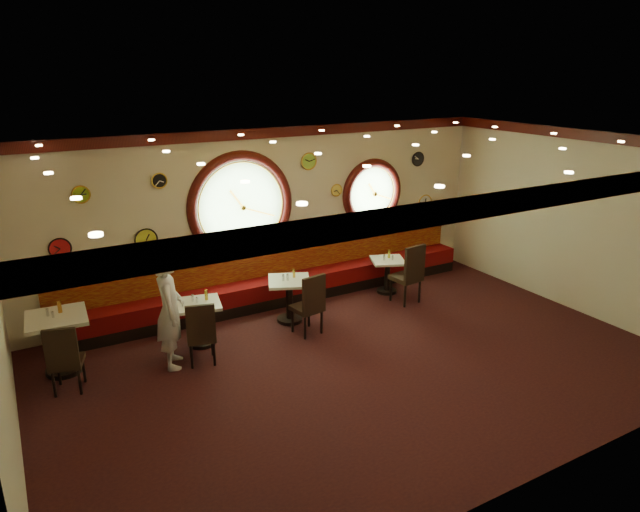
{
  "coord_description": "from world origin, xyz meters",
  "views": [
    {
      "loc": [
        -4.23,
        -6.25,
        4.19
      ],
      "look_at": [
        -0.23,
        0.8,
        1.5
      ],
      "focal_mm": 32.0,
      "sensor_mm": 36.0,
      "label": 1
    }
  ],
  "objects_px": {
    "condiment_a_pepper": "(53,315)",
    "condiment_d_bottle": "(389,254)",
    "table_b": "(200,318)",
    "chair_b": "(201,330)",
    "condiment_d_salt": "(384,258)",
    "waiter": "(170,311)",
    "condiment_c_bottle": "(294,273)",
    "table_a": "(59,337)",
    "condiment_d_pepper": "(393,258)",
    "condiment_a_bottle": "(60,307)",
    "chair_a": "(64,355)",
    "condiment_c_salt": "(283,278)",
    "condiment_c_pepper": "(288,277)",
    "condiment_b_salt": "(193,298)",
    "table_c": "(289,295)",
    "condiment_b_bottle": "(206,295)",
    "chair_d": "(410,270)",
    "chair_c": "(310,301)",
    "table_d": "(387,272)",
    "condiment_a_salt": "(47,312)",
    "condiment_b_pepper": "(197,300)"
  },
  "relations": [
    {
      "from": "chair_c",
      "to": "condiment_d_bottle",
      "type": "xyz_separation_m",
      "value": [
        2.27,
        0.97,
        0.16
      ]
    },
    {
      "from": "chair_a",
      "to": "condiment_d_pepper",
      "type": "height_order",
      "value": "chair_a"
    },
    {
      "from": "table_a",
      "to": "condiment_d_salt",
      "type": "bearing_deg",
      "value": 2.06
    },
    {
      "from": "table_c",
      "to": "table_d",
      "type": "distance_m",
      "value": 2.27
    },
    {
      "from": "table_d",
      "to": "condiment_c_pepper",
      "type": "height_order",
      "value": "condiment_c_pepper"
    },
    {
      "from": "table_a",
      "to": "waiter",
      "type": "bearing_deg",
      "value": -21.37
    },
    {
      "from": "condiment_d_bottle",
      "to": "waiter",
      "type": "height_order",
      "value": "waiter"
    },
    {
      "from": "condiment_d_salt",
      "to": "condiment_d_bottle",
      "type": "distance_m",
      "value": 0.18
    },
    {
      "from": "condiment_b_salt",
      "to": "condiment_d_salt",
      "type": "bearing_deg",
      "value": 3.8
    },
    {
      "from": "table_d",
      "to": "condiment_a_salt",
      "type": "distance_m",
      "value": 5.99
    },
    {
      "from": "chair_d",
      "to": "condiment_b_salt",
      "type": "xyz_separation_m",
      "value": [
        -3.96,
        0.39,
        0.12
      ]
    },
    {
      "from": "table_d",
      "to": "condiment_b_bottle",
      "type": "height_order",
      "value": "condiment_b_bottle"
    },
    {
      "from": "table_b",
      "to": "chair_b",
      "type": "distance_m",
      "value": 0.67
    },
    {
      "from": "table_b",
      "to": "chair_a",
      "type": "bearing_deg",
      "value": -166.33
    },
    {
      "from": "chair_c",
      "to": "condiment_c_salt",
      "type": "xyz_separation_m",
      "value": [
        -0.17,
        0.64,
        0.22
      ]
    },
    {
      "from": "condiment_a_pepper",
      "to": "condiment_d_pepper",
      "type": "height_order",
      "value": "condiment_a_pepper"
    },
    {
      "from": "table_a",
      "to": "condiment_d_pepper",
      "type": "bearing_deg",
      "value": 1.4
    },
    {
      "from": "condiment_b_salt",
      "to": "condiment_b_pepper",
      "type": "relative_size",
      "value": 1.27
    },
    {
      "from": "condiment_d_bottle",
      "to": "condiment_a_salt",
      "type": "bearing_deg",
      "value": -177.87
    },
    {
      "from": "condiment_c_pepper",
      "to": "condiment_b_salt",
      "type": "bearing_deg",
      "value": 179.38
    },
    {
      "from": "chair_a",
      "to": "condiment_c_salt",
      "type": "distance_m",
      "value": 3.58
    },
    {
      "from": "chair_b",
      "to": "condiment_d_salt",
      "type": "distance_m",
      "value": 4.09
    },
    {
      "from": "condiment_b_salt",
      "to": "condiment_a_bottle",
      "type": "relative_size",
      "value": 0.62
    },
    {
      "from": "condiment_d_salt",
      "to": "condiment_a_bottle",
      "type": "xyz_separation_m",
      "value": [
        -5.72,
        -0.1,
        0.24
      ]
    },
    {
      "from": "chair_b",
      "to": "waiter",
      "type": "relative_size",
      "value": 0.35
    },
    {
      "from": "waiter",
      "to": "table_b",
      "type": "bearing_deg",
      "value": -36.33
    },
    {
      "from": "chair_b",
      "to": "condiment_d_pepper",
      "type": "xyz_separation_m",
      "value": [
        4.12,
        0.93,
        0.16
      ]
    },
    {
      "from": "condiment_b_pepper",
      "to": "condiment_d_bottle",
      "type": "height_order",
      "value": "condiment_d_bottle"
    },
    {
      "from": "table_a",
      "to": "condiment_a_salt",
      "type": "distance_m",
      "value": 0.4
    },
    {
      "from": "chair_b",
      "to": "chair_d",
      "type": "distance_m",
      "value": 4.1
    },
    {
      "from": "table_c",
      "to": "chair_a",
      "type": "bearing_deg",
      "value": -170.8
    },
    {
      "from": "table_d",
      "to": "chair_d",
      "type": "bearing_deg",
      "value": -87.25
    },
    {
      "from": "chair_a",
      "to": "condiment_d_salt",
      "type": "xyz_separation_m",
      "value": [
        5.79,
        0.84,
        0.16
      ]
    },
    {
      "from": "table_c",
      "to": "condiment_b_bottle",
      "type": "xyz_separation_m",
      "value": [
        -1.47,
        -0.04,
        0.32
      ]
    },
    {
      "from": "condiment_a_bottle",
      "to": "condiment_a_salt",
      "type": "bearing_deg",
      "value": -163.74
    },
    {
      "from": "table_d",
      "to": "condiment_a_pepper",
      "type": "relative_size",
      "value": 9.13
    },
    {
      "from": "chair_b",
      "to": "waiter",
      "type": "distance_m",
      "value": 0.52
    },
    {
      "from": "condiment_d_salt",
      "to": "condiment_a_pepper",
      "type": "relative_size",
      "value": 1.19
    },
    {
      "from": "condiment_a_pepper",
      "to": "condiment_a_bottle",
      "type": "height_order",
      "value": "condiment_a_bottle"
    },
    {
      "from": "table_b",
      "to": "condiment_d_salt",
      "type": "height_order",
      "value": "condiment_d_salt"
    },
    {
      "from": "condiment_c_bottle",
      "to": "waiter",
      "type": "height_order",
      "value": "waiter"
    },
    {
      "from": "table_d",
      "to": "chair_c",
      "type": "height_order",
      "value": "chair_c"
    },
    {
      "from": "condiment_b_salt",
      "to": "condiment_d_salt",
      "type": "distance_m",
      "value": 3.85
    },
    {
      "from": "chair_b",
      "to": "condiment_c_bottle",
      "type": "relative_size",
      "value": 4.07
    },
    {
      "from": "condiment_c_salt",
      "to": "condiment_d_salt",
      "type": "relative_size",
      "value": 1.07
    },
    {
      "from": "condiment_a_pepper",
      "to": "condiment_d_bottle",
      "type": "bearing_deg",
      "value": 3.02
    },
    {
      "from": "condiment_c_salt",
      "to": "condiment_a_bottle",
      "type": "bearing_deg",
      "value": 177.47
    },
    {
      "from": "table_d",
      "to": "condiment_c_pepper",
      "type": "bearing_deg",
      "value": -173.14
    },
    {
      "from": "table_c",
      "to": "condiment_d_pepper",
      "type": "relative_size",
      "value": 10.52
    },
    {
      "from": "table_a",
      "to": "chair_b",
      "type": "height_order",
      "value": "chair_b"
    }
  ]
}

